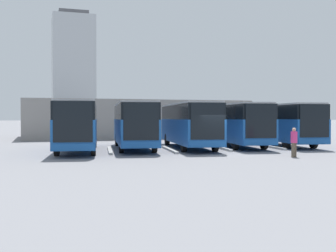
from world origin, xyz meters
The scene contains 13 objects.
ground_plane centered at (0.00, 0.00, 0.00)m, with size 600.00×600.00×0.00m, color gray.
bus_0 centered at (-8.30, -6.01, 1.89)m, with size 4.05×11.62×3.40m.
curb_divider_0 centered at (-6.23, -4.33, 0.07)m, with size 0.24×5.94×0.15m, color #B2B2AD.
bus_1 centered at (-4.15, -6.12, 1.89)m, with size 4.05×11.62×3.40m.
curb_divider_1 centered at (-2.08, -4.44, 0.07)m, with size 0.24×5.94×0.15m, color #B2B2AD.
bus_2 centered at (0.00, -5.46, 1.89)m, with size 4.05×11.62×3.40m.
curb_divider_2 centered at (2.08, -3.77, 0.07)m, with size 0.24×5.94×0.15m, color #B2B2AD.
bus_3 centered at (4.16, -5.98, 1.89)m, with size 4.05×11.62×3.40m.
curb_divider_3 centered at (6.23, -4.30, 0.07)m, with size 0.24×5.94×0.15m, color #B2B2AD.
bus_4 centered at (8.31, -5.09, 1.89)m, with size 4.05×11.62×3.40m.
pedestrian centered at (-3.46, 3.15, 0.94)m, with size 0.52×0.52×1.74m.
station_building centered at (0.00, -23.57, 2.16)m, with size 25.07×12.82×4.26m.
office_tower centered at (-6.77, -195.52, 27.29)m, with size 20.83×20.83×55.77m.
Camera 1 is at (11.01, 24.59, 2.36)m, focal length 45.00 mm.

